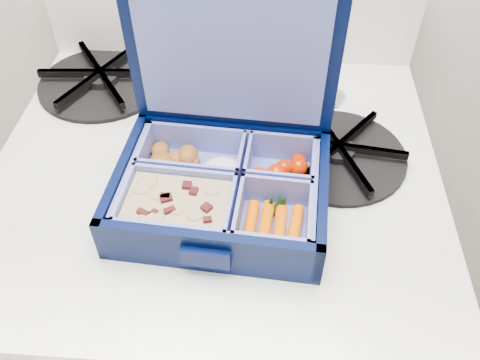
# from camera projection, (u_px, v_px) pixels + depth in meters

# --- Properties ---
(stove) EXTENTS (0.54, 0.54, 0.80)m
(stove) POSITION_uv_depth(u_px,v_px,m) (224.00, 318.00, 0.91)
(stove) COLOR silver
(stove) RESTS_ON floor
(bento_box) EXTENTS (0.24, 0.19, 0.05)m
(bento_box) POSITION_uv_depth(u_px,v_px,m) (221.00, 190.00, 0.55)
(bento_box) COLOR black
(bento_box) RESTS_ON stove
(burner_grate) EXTENTS (0.19, 0.19, 0.02)m
(burner_grate) POSITION_uv_depth(u_px,v_px,m) (338.00, 149.00, 0.61)
(burner_grate) COLOR black
(burner_grate) RESTS_ON stove
(burner_grate_rear) EXTENTS (0.19, 0.19, 0.02)m
(burner_grate_rear) POSITION_uv_depth(u_px,v_px,m) (102.00, 78.00, 0.72)
(burner_grate_rear) COLOR black
(burner_grate_rear) RESTS_ON stove
(fork) EXTENTS (0.10, 0.16, 0.01)m
(fork) POSITION_uv_depth(u_px,v_px,m) (309.00, 133.00, 0.65)
(fork) COLOR #A1A3B3
(fork) RESTS_ON stove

